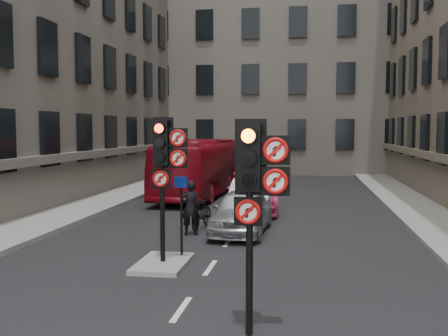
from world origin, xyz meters
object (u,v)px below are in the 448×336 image
(car_white, at_px, (252,198))
(car_pink, at_px, (252,193))
(signal_near, at_px, (255,180))
(car_silver, at_px, (242,211))
(motorcycle, at_px, (202,213))
(signal_far, at_px, (165,158))
(bus_red, at_px, (200,167))
(motorcyclist, at_px, (190,208))
(info_sign, at_px, (181,204))

(car_white, relative_size, car_pink, 0.89)
(signal_near, height_order, car_silver, signal_near)
(car_white, relative_size, motorcycle, 2.43)
(signal_far, distance_m, bus_red, 13.85)
(signal_near, distance_m, motorcyclist, 8.52)
(car_pink, height_order, info_sign, info_sign)
(car_white, bearing_deg, car_silver, -88.63)
(signal_near, bearing_deg, bus_red, 104.42)
(signal_far, distance_m, info_sign, 1.47)
(car_silver, relative_size, info_sign, 2.04)
(info_sign, bearing_deg, car_white, 90.36)
(motorcycle, bearing_deg, info_sign, -76.70)
(car_silver, bearing_deg, info_sign, -104.38)
(motorcyclist, distance_m, info_sign, 3.19)
(car_white, height_order, bus_red, bus_red)
(signal_near, bearing_deg, motorcycle, 106.82)
(bus_red, bearing_deg, motorcycle, -76.64)
(car_white, height_order, car_pink, car_white)
(car_silver, xyz_separation_m, info_sign, (-1.13, -3.71, 0.73))
(car_white, distance_m, bus_red, 6.98)
(motorcyclist, bearing_deg, car_pink, -122.18)
(signal_far, distance_m, motorcyclist, 4.26)
(info_sign, bearing_deg, signal_far, -96.11)
(signal_near, xyz_separation_m, car_white, (-1.23, 11.55, -1.85))
(car_pink, xyz_separation_m, info_sign, (-0.99, -8.36, 0.72))
(signal_near, xyz_separation_m, car_silver, (-1.25, 8.45, -1.87))
(signal_far, relative_size, bus_red, 0.35)
(car_white, xyz_separation_m, motorcycle, (-1.46, -2.67, -0.18))
(signal_far, height_order, car_silver, signal_far)
(car_white, height_order, info_sign, info_sign)
(signal_near, xyz_separation_m, motorcycle, (-2.69, 8.88, -2.03))
(info_sign, bearing_deg, motorcyclist, 108.30)
(signal_near, relative_size, motorcyclist, 2.03)
(car_pink, bearing_deg, car_silver, -93.90)
(car_silver, distance_m, motorcyclist, 1.70)
(signal_near, xyz_separation_m, info_sign, (-2.39, 4.74, -1.13))
(car_silver, height_order, bus_red, bus_red)
(signal_near, height_order, signal_far, signal_far)
(car_pink, height_order, bus_red, bus_red)
(signal_near, height_order, motorcyclist, signal_near)
(car_silver, xyz_separation_m, motorcycle, (-1.43, 0.43, -0.17))
(motorcyclist, height_order, info_sign, info_sign)
(signal_far, bearing_deg, car_silver, 73.19)
(motorcycle, relative_size, info_sign, 0.89)
(bus_red, bearing_deg, motorcyclist, -78.73)
(signal_near, relative_size, car_pink, 0.71)
(motorcycle, height_order, motorcyclist, motorcyclist)
(bus_red, distance_m, motorcyclist, 9.97)
(signal_far, bearing_deg, motorcyclist, 93.54)
(info_sign, bearing_deg, motorcycle, 104.16)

